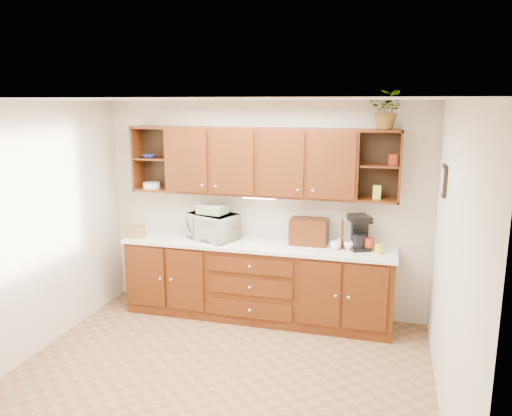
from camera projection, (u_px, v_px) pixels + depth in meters
The scene contains 26 objects.
floor at pixel (217, 378), 4.75m from camera, with size 4.00×4.00×0.00m, color olive.
ceiling at pixel (212, 99), 4.21m from camera, with size 4.00×4.00×0.00m, color white.
back_wall at pixel (263, 208), 6.13m from camera, with size 4.00×4.00×0.00m, color beige.
left_wall at pixel (27, 232), 4.99m from camera, with size 3.50×3.50×0.00m, color beige.
right_wall at pixel (452, 266), 3.97m from camera, with size 3.50×3.50×0.00m, color beige.
base_cabinets at pixel (257, 282), 6.03m from camera, with size 3.20×0.60×0.90m, color #331305.
countertop at pixel (257, 245), 5.92m from camera, with size 3.24×0.64×0.04m, color silver.
upper_cabinets at pixel (261, 162), 5.85m from camera, with size 3.20×0.33×0.80m.
undercabinet_light at pixel (259, 198), 5.89m from camera, with size 0.40×0.05×0.03m, color white.
framed_picture at pixel (444, 181), 4.71m from camera, with size 0.03×0.24×0.30m, color black.
wicker_basket at pixel (136, 232), 6.18m from camera, with size 0.24×0.24×0.13m, color olive.
microwave at pixel (213, 226), 6.07m from camera, with size 0.57×0.39×0.32m, color beige.
towel_stack at pixel (212, 209), 6.02m from camera, with size 0.33×0.24×0.10m, color #D8D765.
wine_bottle at pixel (220, 226), 6.08m from camera, with size 0.07×0.07×0.31m, color black.
woven_tray at pixel (200, 233), 6.32m from camera, with size 0.32×0.32×0.02m, color olive.
bread_box at pixel (309, 232), 5.84m from camera, with size 0.43×0.27×0.30m, color #331305.
mug_tree at pixel (342, 244), 5.70m from camera, with size 0.30×0.30×0.33m.
canister_red at pixel (369, 244), 5.61m from camera, with size 0.12×0.12×0.14m, color maroon.
canister_white at pixel (304, 237), 5.87m from camera, with size 0.08×0.08×0.17m, color white.
canister_yellow at pixel (379, 249), 5.49m from camera, with size 0.09×0.09×0.10m, color gold.
coffee_maker at pixel (359, 232), 5.65m from camera, with size 0.30×0.34×0.39m.
bowl_stack at pixel (149, 156), 6.18m from camera, with size 0.16×0.16×0.04m, color navy.
plate_stack at pixel (152, 185), 6.25m from camera, with size 0.21×0.21×0.07m, color white.
pantry_box_yellow at pixel (377, 192), 5.54m from camera, with size 0.09×0.07×0.15m, color gold.
pantry_box_red at pixel (393, 160), 5.44m from camera, with size 0.08×0.07×0.12m, color maroon.
potted_plant at pixel (388, 110), 5.31m from camera, with size 0.37×0.32×0.41m, color #999999.
Camera 1 is at (1.49, -4.06, 2.58)m, focal length 35.00 mm.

